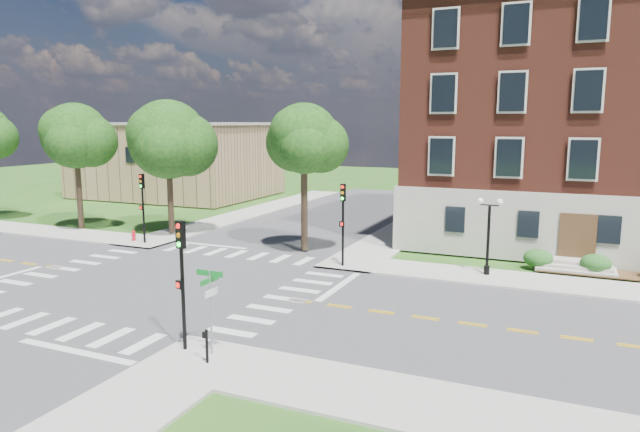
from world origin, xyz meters
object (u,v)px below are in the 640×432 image
at_px(traffic_signal_ne, 343,214).
at_px(traffic_signal_nw, 142,199).
at_px(street_sign_pole, 211,296).
at_px(push_button_post, 206,344).
at_px(twin_lamp_west, 488,231).
at_px(fire_hydrant, 134,236).
at_px(traffic_signal_se, 182,268).

xyz_separation_m(traffic_signal_ne, traffic_signal_nw, (-14.97, 0.47, 0.00)).
xyz_separation_m(street_sign_pole, push_button_post, (0.27, -0.72, -1.51)).
xyz_separation_m(twin_lamp_west, push_button_post, (-7.32, -15.99, -1.73)).
height_order(traffic_signal_ne, fire_hydrant, traffic_signal_ne).
xyz_separation_m(traffic_signal_ne, twin_lamp_west, (7.98, 1.35, -0.66)).
height_order(twin_lamp_west, street_sign_pole, twin_lamp_west).
xyz_separation_m(traffic_signal_se, traffic_signal_ne, (0.79, 13.94, 0.00)).
height_order(push_button_post, fire_hydrant, push_button_post).
height_order(traffic_signal_se, traffic_signal_ne, same).
height_order(twin_lamp_west, push_button_post, twin_lamp_west).
bearing_deg(street_sign_pole, fire_hydrant, 138.47).
relative_size(traffic_signal_nw, push_button_post, 4.00).
xyz_separation_m(traffic_signal_ne, push_button_post, (0.66, -14.63, -2.39)).
height_order(traffic_signal_ne, twin_lamp_west, traffic_signal_ne).
bearing_deg(twin_lamp_west, traffic_signal_se, -119.82).
bearing_deg(traffic_signal_nw, fire_hydrant, 166.17).
distance_m(street_sign_pole, fire_hydrant, 22.23).
distance_m(traffic_signal_ne, twin_lamp_west, 8.12).
height_order(traffic_signal_se, push_button_post, traffic_signal_se).
bearing_deg(street_sign_pole, twin_lamp_west, 63.57).
relative_size(twin_lamp_west, street_sign_pole, 1.36).
bearing_deg(twin_lamp_west, traffic_signal_nw, -177.80).
height_order(twin_lamp_west, fire_hydrant, twin_lamp_west).
bearing_deg(fire_hydrant, twin_lamp_west, 1.38).
bearing_deg(traffic_signal_ne, traffic_signal_nw, 178.19).
relative_size(traffic_signal_se, traffic_signal_ne, 1.00).
bearing_deg(traffic_signal_se, street_sign_pole, 1.54).
xyz_separation_m(twin_lamp_west, street_sign_pole, (-7.59, -15.27, -0.21)).
distance_m(twin_lamp_west, fire_hydrant, 24.26).
bearing_deg(traffic_signal_nw, street_sign_pole, -43.12).
height_order(traffic_signal_nw, street_sign_pole, traffic_signal_nw).
xyz_separation_m(traffic_signal_se, traffic_signal_nw, (-14.18, 14.42, 0.00)).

